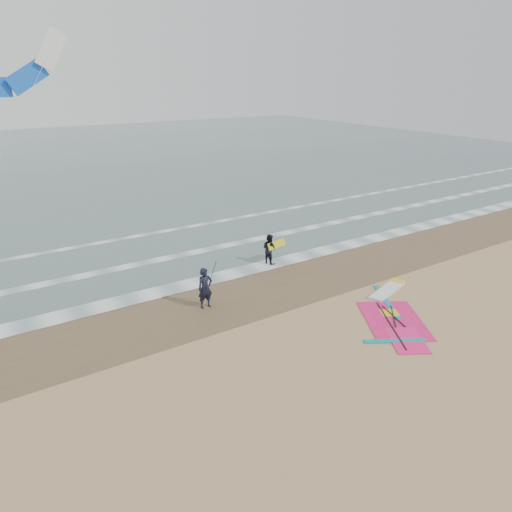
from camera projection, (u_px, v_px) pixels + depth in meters
ground at (339, 352)px, 16.69m from camera, size 120.00×120.00×0.00m
sea_water at (66, 160)px, 54.35m from camera, size 120.00×80.00×0.02m
wet_sand_band at (252, 291)px, 21.40m from camera, size 120.00×5.00×0.01m
foam_waterline at (209, 260)px, 24.87m from camera, size 120.00×9.15×0.02m
windsurf_rig at (393, 311)px, 19.49m from camera, size 5.58×5.28×0.13m
person_standing at (205, 288)px, 19.59m from camera, size 0.68×0.46×1.83m
person_walking at (269, 249)px, 24.27m from camera, size 0.80×0.93×1.64m
held_pole at (211, 278)px, 19.59m from camera, size 0.17×0.86×1.82m
carried_kiteboard at (277, 244)px, 24.31m from camera, size 1.30×0.51×0.39m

